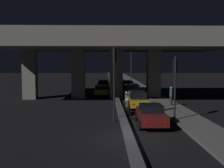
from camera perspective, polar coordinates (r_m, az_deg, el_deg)
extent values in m
plane|color=black|center=(15.16, 3.54, -11.77)|extent=(200.00, 200.00, 0.00)
cube|color=#4C4C51|center=(49.67, 0.04, -0.19)|extent=(0.51, 126.00, 0.34)
cube|color=#5B5956|center=(43.14, 6.82, -1.05)|extent=(2.55, 126.00, 0.16)
cube|color=gray|center=(31.48, -7.34, 2.09)|extent=(1.54, 1.24, 5.87)
cube|color=gray|center=(31.85, 9.04, 2.10)|extent=(1.54, 1.24, 5.87)
cube|color=gray|center=(31.34, 0.90, 2.12)|extent=(1.54, 1.24, 5.87)
cube|color=gray|center=(32.57, -17.44, 2.00)|extent=(1.54, 1.24, 5.87)
cube|color=gray|center=(31.42, 0.91, 9.23)|extent=(25.65, 13.13, 1.91)
cube|color=#333335|center=(31.56, 0.91, 11.78)|extent=(25.65, 0.40, 0.90)
cylinder|color=black|center=(18.74, 0.48, -0.08)|extent=(0.14, 0.14, 5.49)
cube|color=black|center=(18.86, 0.47, 6.25)|extent=(0.30, 0.28, 0.95)
sphere|color=black|center=(19.03, 0.45, 7.13)|extent=(0.18, 0.18, 0.18)
sphere|color=black|center=(19.01, 0.45, 6.24)|extent=(0.18, 0.18, 0.18)
sphere|color=green|center=(19.01, 0.45, 5.34)|extent=(0.18, 0.18, 0.18)
cylinder|color=black|center=(19.42, 13.55, -1.13)|extent=(0.14, 0.14, 4.76)
cube|color=black|center=(19.50, 13.51, 3.92)|extent=(0.30, 0.28, 0.95)
sphere|color=black|center=(19.65, 13.41, 4.79)|extent=(0.18, 0.18, 0.18)
sphere|color=black|center=(19.65, 13.40, 3.92)|extent=(0.18, 0.18, 0.18)
sphere|color=green|center=(19.65, 13.38, 3.06)|extent=(0.18, 0.18, 0.18)
cylinder|color=#2D2D30|center=(53.75, 4.18, 3.77)|extent=(0.18, 0.18, 7.10)
cylinder|color=#2D2D30|center=(53.73, 3.21, 7.40)|extent=(1.84, 0.10, 0.10)
ellipsoid|color=#F2B759|center=(53.66, 2.23, 7.30)|extent=(0.56, 0.32, 0.24)
cube|color=#591414|center=(18.36, 8.43, -6.87)|extent=(1.84, 4.43, 0.64)
cube|color=black|center=(18.16, 8.50, -5.20)|extent=(1.55, 1.80, 0.49)
cylinder|color=black|center=(19.74, 5.42, -6.98)|extent=(0.22, 0.64, 0.64)
cylinder|color=black|center=(19.96, 10.22, -6.91)|extent=(0.22, 0.64, 0.64)
cylinder|color=black|center=(16.93, 6.30, -8.93)|extent=(0.22, 0.64, 0.64)
cylinder|color=black|center=(17.18, 11.89, -8.80)|extent=(0.22, 0.64, 0.64)
cube|color=red|center=(16.15, 7.43, -8.33)|extent=(0.18, 0.04, 0.11)
cube|color=red|center=(16.34, 11.63, -8.23)|extent=(0.18, 0.04, 0.11)
cube|color=gold|center=(25.14, 5.46, -3.79)|extent=(1.71, 4.08, 0.65)
cube|color=black|center=(25.06, 5.47, -2.33)|extent=(1.49, 2.45, 0.64)
cylinder|color=black|center=(26.42, 3.32, -4.09)|extent=(0.21, 0.59, 0.59)
cylinder|color=black|center=(26.62, 6.82, -4.05)|extent=(0.21, 0.59, 0.59)
cylinder|color=black|center=(23.78, 3.93, -5.06)|extent=(0.21, 0.59, 0.59)
cylinder|color=black|center=(24.01, 7.81, -5.00)|extent=(0.21, 0.59, 0.59)
cube|color=red|center=(23.07, 4.69, -4.46)|extent=(0.18, 0.03, 0.11)
cube|color=red|center=(23.23, 7.56, -4.42)|extent=(0.18, 0.03, 0.11)
cube|color=silver|center=(31.24, 4.35, -2.12)|extent=(1.70, 4.27, 0.61)
cube|color=black|center=(31.27, 4.34, -0.80)|extent=(1.49, 3.08, 0.81)
cylinder|color=black|center=(32.60, 2.68, -2.37)|extent=(0.20, 0.68, 0.68)
cylinder|color=black|center=(32.75, 5.54, -2.36)|extent=(0.20, 0.68, 0.68)
cylinder|color=black|center=(29.81, 3.04, -3.02)|extent=(0.20, 0.68, 0.68)
cylinder|color=black|center=(29.98, 6.17, -3.00)|extent=(0.20, 0.68, 0.68)
cube|color=red|center=(29.06, 3.60, -2.55)|extent=(0.18, 0.03, 0.11)
cube|color=red|center=(29.18, 5.90, -2.54)|extent=(0.18, 0.03, 0.11)
cube|color=#141938|center=(37.94, 3.22, -0.85)|extent=(1.79, 4.72, 0.74)
cube|color=black|center=(37.88, 3.23, 0.23)|extent=(1.55, 2.84, 0.70)
cylinder|color=black|center=(39.44, 1.79, -1.18)|extent=(0.21, 0.67, 0.66)
cylinder|color=black|center=(39.60, 4.20, -1.17)|extent=(0.21, 0.67, 0.66)
cylinder|color=black|center=(36.37, 2.16, -1.66)|extent=(0.21, 0.67, 0.66)
cylinder|color=black|center=(36.54, 4.76, -1.65)|extent=(0.21, 0.67, 0.66)
cube|color=red|center=(35.55, 2.65, -1.15)|extent=(0.18, 0.03, 0.11)
cube|color=red|center=(35.68, 4.55, -1.14)|extent=(0.18, 0.03, 0.11)
cube|color=gold|center=(34.73, -2.35, -1.51)|extent=(1.83, 4.24, 0.60)
cube|color=black|center=(34.79, -2.35, -0.63)|extent=(1.59, 1.70, 0.45)
cylinder|color=black|center=(33.39, -0.85, -2.27)|extent=(0.21, 0.60, 0.60)
cylinder|color=black|center=(33.40, -3.86, -2.28)|extent=(0.21, 0.60, 0.60)
cylinder|color=black|center=(36.16, -0.94, -1.75)|extent=(0.21, 0.60, 0.60)
cylinder|color=black|center=(36.17, -3.72, -1.76)|extent=(0.21, 0.60, 0.60)
cube|color=white|center=(36.85, -1.35, -1.30)|extent=(0.18, 0.03, 0.11)
cube|color=white|center=(36.86, -3.30, -1.31)|extent=(0.18, 0.03, 0.11)
cube|color=#591414|center=(44.44, -1.92, -0.11)|extent=(1.84, 4.25, 0.65)
cube|color=black|center=(44.61, -1.92, 0.61)|extent=(1.62, 2.04, 0.44)
cylinder|color=black|center=(43.07, -0.74, -0.69)|extent=(0.20, 0.68, 0.68)
cylinder|color=black|center=(43.09, -3.13, -0.69)|extent=(0.20, 0.68, 0.68)
cylinder|color=black|center=(45.86, -0.79, -0.37)|extent=(0.20, 0.68, 0.68)
cylinder|color=black|center=(45.88, -3.03, -0.37)|extent=(0.20, 0.68, 0.68)
cube|color=white|center=(46.57, -1.11, -0.02)|extent=(0.18, 0.03, 0.11)
cube|color=white|center=(46.58, -2.70, -0.02)|extent=(0.18, 0.03, 0.11)
cylinder|color=black|center=(22.65, 3.27, -5.63)|extent=(0.09, 0.52, 0.52)
cylinder|color=black|center=(21.46, 3.58, -6.20)|extent=(0.11, 0.52, 0.52)
cube|color=black|center=(22.01, 3.42, -5.34)|extent=(0.25, 0.93, 0.32)
cylinder|color=#3F3F44|center=(21.95, 3.43, -4.34)|extent=(0.32, 0.32, 0.46)
sphere|color=silver|center=(21.90, 3.43, -3.44)|extent=(0.24, 0.24, 0.24)
cube|color=red|center=(21.37, 3.60, -5.65)|extent=(0.08, 0.03, 0.08)
cylinder|color=black|center=(27.70, 3.15, -3.73)|extent=(0.12, 0.56, 0.55)
cylinder|color=black|center=(26.55, 3.16, -4.09)|extent=(0.14, 0.56, 0.55)
cube|color=silver|center=(27.09, 3.15, -3.45)|extent=(0.31, 0.90, 0.32)
cylinder|color=#3F3F44|center=(27.04, 3.16, -2.62)|extent=(0.34, 0.34, 0.47)
sphere|color=silver|center=(27.00, 3.16, -1.87)|extent=(0.24, 0.24, 0.24)
cube|color=red|center=(26.47, 3.16, -3.64)|extent=(0.08, 0.04, 0.08)
cylinder|color=black|center=(32.97, 1.64, -2.41)|extent=(0.12, 0.55, 0.54)
cylinder|color=black|center=(31.71, 1.92, -2.69)|extent=(0.14, 0.55, 0.54)
cube|color=navy|center=(32.31, 1.78, -2.16)|extent=(0.31, 0.99, 0.32)
cylinder|color=#26593F|center=(32.27, 1.78, -1.44)|extent=(0.34, 0.34, 0.49)
sphere|color=black|center=(32.23, 1.78, -0.79)|extent=(0.24, 0.24, 0.24)
cube|color=red|center=(31.63, 1.94, -2.30)|extent=(0.08, 0.04, 0.08)
cylinder|color=#2D261E|center=(26.40, 12.72, -3.56)|extent=(0.26, 0.26, 0.85)
cylinder|color=#26593F|center=(26.30, 12.75, -1.88)|extent=(0.30, 0.30, 0.71)
sphere|color=tan|center=(26.26, 12.76, -0.86)|extent=(0.23, 0.23, 0.23)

